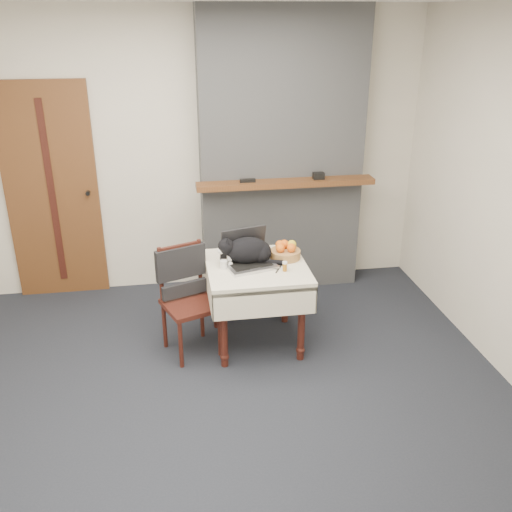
{
  "coord_description": "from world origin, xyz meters",
  "views": [
    {
      "loc": [
        -0.16,
        -3.26,
        2.54
      ],
      "look_at": [
        0.48,
        0.7,
        0.8
      ],
      "focal_mm": 40.0,
      "sensor_mm": 36.0,
      "label": 1
    }
  ],
  "objects": [
    {
      "name": "chair",
      "position": [
        -0.07,
        0.79,
        0.56
      ],
      "size": [
        0.51,
        0.5,
        0.88
      ],
      "rotation": [
        0.0,
        0.0,
        0.36
      ],
      "color": "#3C1610",
      "rests_on": "ground"
    },
    {
      "name": "desk_clutter",
      "position": [
        0.69,
        0.76,
        0.7
      ],
      "size": [
        0.12,
        0.13,
        0.01
      ],
      "primitive_type": "cube",
      "rotation": [
        0.0,
        0.0,
        0.82
      ],
      "color": "black",
      "rests_on": "side_table"
    },
    {
      "name": "ground",
      "position": [
        0.0,
        0.0,
        0.0
      ],
      "size": [
        4.5,
        4.5,
        0.0
      ],
      "primitive_type": "plane",
      "color": "black",
      "rests_on": "ground"
    },
    {
      "name": "chimney",
      "position": [
        0.9,
        1.85,
        1.3
      ],
      "size": [
        1.62,
        0.48,
        2.6
      ],
      "color": "gray",
      "rests_on": "ground"
    },
    {
      "name": "fruit_basket",
      "position": [
        0.74,
        0.86,
        0.76
      ],
      "size": [
        0.24,
        0.24,
        0.14
      ],
      "color": "#A67B43",
      "rests_on": "side_table"
    },
    {
      "name": "cream_jar",
      "position": [
        0.23,
        0.74,
        0.73
      ],
      "size": [
        0.06,
        0.06,
        0.07
      ],
      "primitive_type": "cylinder",
      "color": "silver",
      "rests_on": "side_table"
    },
    {
      "name": "pill_bottle",
      "position": [
        0.69,
        0.61,
        0.74
      ],
      "size": [
        0.04,
        0.04,
        0.08
      ],
      "color": "#965A12",
      "rests_on": "side_table"
    },
    {
      "name": "room_shell",
      "position": [
        0.0,
        0.46,
        1.76
      ],
      "size": [
        4.52,
        4.01,
        2.61
      ],
      "color": "beige",
      "rests_on": "ground"
    },
    {
      "name": "laptop",
      "position": [
        0.43,
        0.79,
        0.77
      ],
      "size": [
        0.44,
        0.4,
        0.28
      ],
      "rotation": [
        0.0,
        0.0,
        0.25
      ],
      "color": "#B7B7BC",
      "rests_on": "side_table"
    },
    {
      "name": "cat",
      "position": [
        0.44,
        0.81,
        0.81
      ],
      "size": [
        0.51,
        0.21,
        0.25
      ],
      "rotation": [
        0.0,
        0.0,
        0.05
      ],
      "color": "black",
      "rests_on": "side_table"
    },
    {
      "name": "door",
      "position": [
        -1.2,
        1.97,
        1.0
      ],
      "size": [
        0.82,
        0.1,
        2.0
      ],
      "color": "brown",
      "rests_on": "ground"
    },
    {
      "name": "side_table",
      "position": [
        0.49,
        0.75,
        0.59
      ],
      "size": [
        0.78,
        0.78,
        0.7
      ],
      "color": "#3C1610",
      "rests_on": "ground"
    }
  ]
}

